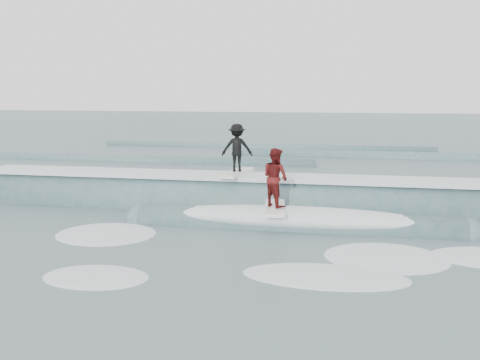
# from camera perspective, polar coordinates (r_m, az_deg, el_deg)

# --- Properties ---
(ground) EXTENTS (160.00, 160.00, 0.00)m
(ground) POSITION_cam_1_polar(r_m,az_deg,el_deg) (13.76, -2.25, -6.46)
(ground) COLOR #3D5159
(ground) RESTS_ON ground
(breaking_wave) EXTENTS (20.99, 3.82, 2.09)m
(breaking_wave) POSITION_cam_1_polar(r_m,az_deg,el_deg) (17.01, 1.35, -3.16)
(breaking_wave) COLOR #375D5D
(breaking_wave) RESTS_ON ground
(surfer_black) EXTENTS (1.06, 2.06, 1.63)m
(surfer_black) POSITION_cam_1_polar(r_m,az_deg,el_deg) (17.14, -0.33, 3.16)
(surfer_black) COLOR silver
(surfer_black) RESTS_ON ground
(surfer_red) EXTENTS (1.01, 2.05, 1.74)m
(surfer_red) POSITION_cam_1_polar(r_m,az_deg,el_deg) (14.83, 3.78, -0.11)
(surfer_red) COLOR white
(surfer_red) RESTS_ON ground
(whitewater) EXTENTS (16.50, 4.97, 0.10)m
(whitewater) POSITION_cam_1_polar(r_m,az_deg,el_deg) (12.62, 1.36, -7.95)
(whitewater) COLOR white
(whitewater) RESTS_ON ground
(far_swells) EXTENTS (38.89, 8.65, 0.80)m
(far_swells) POSITION_cam_1_polar(r_m,az_deg,el_deg) (30.94, 4.70, 2.49)
(far_swells) COLOR #375D5D
(far_swells) RESTS_ON ground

